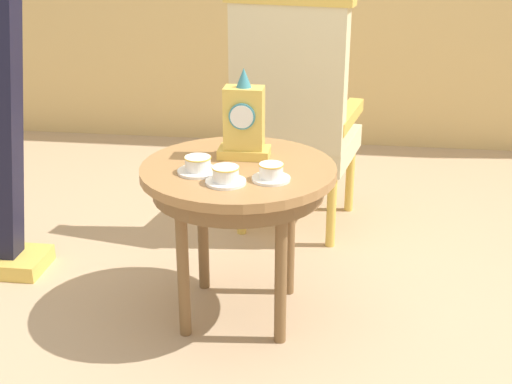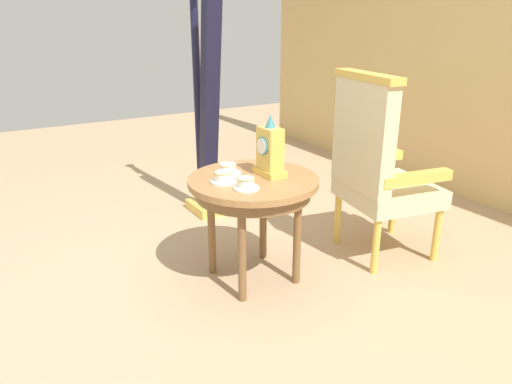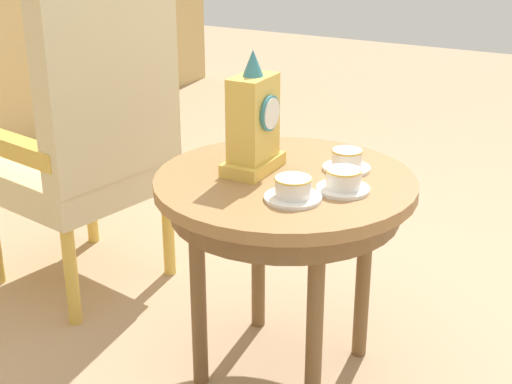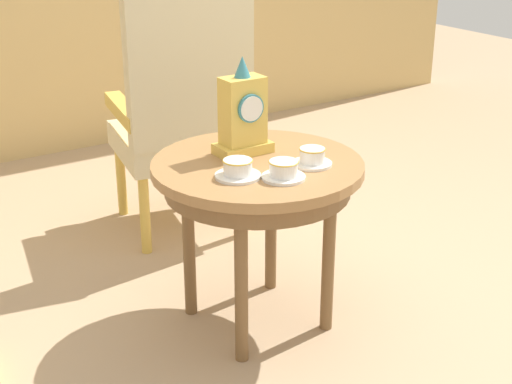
# 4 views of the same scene
# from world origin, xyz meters

# --- Properties ---
(ground_plane) EXTENTS (10.00, 10.00, 0.00)m
(ground_plane) POSITION_xyz_m (0.00, 0.00, 0.00)
(ground_plane) COLOR tan
(side_table) EXTENTS (0.71, 0.71, 0.61)m
(side_table) POSITION_xyz_m (-0.06, 0.02, 0.54)
(side_table) COLOR #9E7042
(side_table) RESTS_ON ground
(teacup_left) EXTENTS (0.15, 0.15, 0.06)m
(teacup_left) POSITION_xyz_m (-0.19, -0.06, 0.64)
(teacup_left) COLOR white
(teacup_left) RESTS_ON side_table
(teacup_right) EXTENTS (0.14, 0.14, 0.06)m
(teacup_right) POSITION_xyz_m (-0.07, -0.15, 0.64)
(teacup_right) COLOR white
(teacup_right) RESTS_ON side_table
(teacup_center) EXTENTS (0.13, 0.13, 0.06)m
(teacup_center) POSITION_xyz_m (0.08, -0.10, 0.64)
(teacup_center) COLOR white
(teacup_center) RESTS_ON side_table
(mantel_clock) EXTENTS (0.19, 0.11, 0.34)m
(mantel_clock) POSITION_xyz_m (-0.05, 0.12, 0.75)
(mantel_clock) COLOR gold
(mantel_clock) RESTS_ON side_table
(armchair) EXTENTS (0.63, 0.62, 1.14)m
(armchair) POSITION_xyz_m (0.08, 0.81, 0.59)
(armchair) COLOR beige
(armchair) RESTS_ON ground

